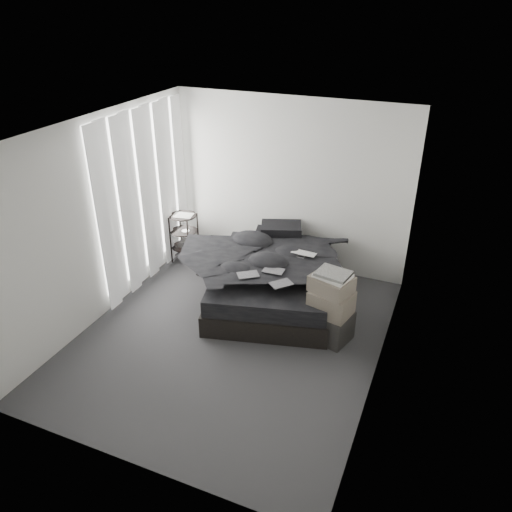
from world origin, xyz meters
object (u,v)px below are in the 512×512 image
at_px(box_lower, 329,325).
at_px(side_stand, 184,238).
at_px(bed, 273,289).
at_px(laptop, 303,250).

bearing_deg(box_lower, side_stand, 157.70).
bearing_deg(bed, box_lower, -44.64).
height_order(bed, side_stand, side_stand).
height_order(bed, box_lower, box_lower).
distance_m(bed, laptop, 0.74).
xyz_separation_m(side_stand, box_lower, (2.68, -1.10, -0.20)).
height_order(side_stand, box_lower, side_stand).
relative_size(bed, box_lower, 4.07).
height_order(bed, laptop, laptop).
relative_size(laptop, box_lower, 0.65).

